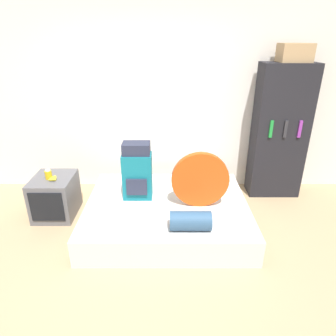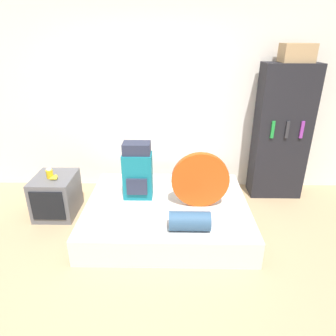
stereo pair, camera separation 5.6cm
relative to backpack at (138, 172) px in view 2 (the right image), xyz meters
The scene contains 11 objects.
ground_plane 1.22m from the backpack, 80.42° to the right, with size 16.00×16.00×0.00m, color tan.
wall_back 1.19m from the backpack, 80.00° to the left, with size 8.00×0.05×2.60m.
bed 0.62m from the backpack, 20.29° to the right, with size 1.93×1.59×0.31m.
backpack is the anchor object (origin of this frame).
tent_bag 0.77m from the backpack, 15.06° to the right, with size 0.66×0.07×0.66m.
sleeping_roll 0.94m from the backpack, 48.73° to the right, with size 0.43×0.20×0.20m.
television 1.15m from the backpack, behind, with size 0.50×0.59×0.53m.
canister 1.11m from the backpack, behind, with size 0.08×0.08×0.12m.
banana_bunch 1.05m from the backpack, behind, with size 0.11×0.14×0.03m.
bookshelf 2.05m from the backpack, 20.06° to the left, with size 0.71×0.37×1.85m.
cardboard_box 2.46m from the backpack, 20.16° to the left, with size 0.39×0.30×0.22m.
Camera 2 is at (0.25, -2.25, 2.15)m, focal length 32.00 mm.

